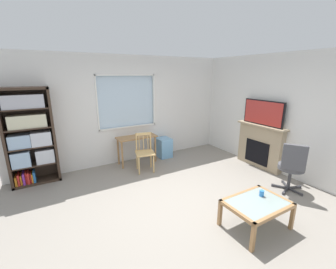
{
  "coord_description": "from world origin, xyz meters",
  "views": [
    {
      "loc": [
        -1.85,
        -2.84,
        2.24
      ],
      "look_at": [
        0.33,
        0.91,
        1.03
      ],
      "focal_mm": 23.51,
      "sensor_mm": 36.0,
      "label": 1
    }
  ],
  "objects_px": {
    "bookshelf": "(29,136)",
    "office_chair": "(292,165)",
    "desk_under_window": "(137,141)",
    "tv": "(263,113)",
    "wooden_chair": "(145,152)",
    "fireplace": "(260,146)",
    "coffee_table": "(257,206)",
    "plastic_drawer_unit": "(164,147)",
    "sippy_cup": "(262,193)"
  },
  "relations": [
    {
      "from": "fireplace",
      "to": "sippy_cup",
      "type": "height_order",
      "value": "fireplace"
    },
    {
      "from": "wooden_chair",
      "to": "tv",
      "type": "bearing_deg",
      "value": -25.07
    },
    {
      "from": "bookshelf",
      "to": "coffee_table",
      "type": "relative_size",
      "value": 2.2
    },
    {
      "from": "desk_under_window",
      "to": "sippy_cup",
      "type": "bearing_deg",
      "value": -76.23
    },
    {
      "from": "bookshelf",
      "to": "wooden_chair",
      "type": "distance_m",
      "value": 2.4
    },
    {
      "from": "tv",
      "to": "fireplace",
      "type": "bearing_deg",
      "value": -0.0
    },
    {
      "from": "plastic_drawer_unit",
      "to": "wooden_chair",
      "type": "bearing_deg",
      "value": -145.76
    },
    {
      "from": "desk_under_window",
      "to": "tv",
      "type": "distance_m",
      "value": 3.13
    },
    {
      "from": "tv",
      "to": "office_chair",
      "type": "relative_size",
      "value": 1.04
    },
    {
      "from": "sippy_cup",
      "to": "plastic_drawer_unit",
      "type": "bearing_deg",
      "value": 89.15
    },
    {
      "from": "bookshelf",
      "to": "fireplace",
      "type": "height_order",
      "value": "bookshelf"
    },
    {
      "from": "sippy_cup",
      "to": "coffee_table",
      "type": "bearing_deg",
      "value": -157.9
    },
    {
      "from": "plastic_drawer_unit",
      "to": "fireplace",
      "type": "distance_m",
      "value": 2.47
    },
    {
      "from": "office_chair",
      "to": "desk_under_window",
      "type": "bearing_deg",
      "value": 125.37
    },
    {
      "from": "fireplace",
      "to": "tv",
      "type": "distance_m",
      "value": 0.82
    },
    {
      "from": "fireplace",
      "to": "coffee_table",
      "type": "height_order",
      "value": "fireplace"
    },
    {
      "from": "bookshelf",
      "to": "coffee_table",
      "type": "height_order",
      "value": "bookshelf"
    },
    {
      "from": "fireplace",
      "to": "sippy_cup",
      "type": "relative_size",
      "value": 14.05
    },
    {
      "from": "sippy_cup",
      "to": "fireplace",
      "type": "bearing_deg",
      "value": 38.75
    },
    {
      "from": "wooden_chair",
      "to": "coffee_table",
      "type": "distance_m",
      "value": 2.75
    },
    {
      "from": "bookshelf",
      "to": "sippy_cup",
      "type": "distance_m",
      "value": 4.46
    },
    {
      "from": "office_chair",
      "to": "tv",
      "type": "bearing_deg",
      "value": 65.85
    },
    {
      "from": "bookshelf",
      "to": "office_chair",
      "type": "height_order",
      "value": "bookshelf"
    },
    {
      "from": "desk_under_window",
      "to": "wooden_chair",
      "type": "bearing_deg",
      "value": -92.0
    },
    {
      "from": "bookshelf",
      "to": "tv",
      "type": "xyz_separation_m",
      "value": [
        4.78,
        -1.81,
        0.33
      ]
    },
    {
      "from": "bookshelf",
      "to": "plastic_drawer_unit",
      "type": "distance_m",
      "value": 3.17
    },
    {
      "from": "bookshelf",
      "to": "sippy_cup",
      "type": "relative_size",
      "value": 22.13
    },
    {
      "from": "desk_under_window",
      "to": "sippy_cup",
      "type": "relative_size",
      "value": 11.03
    },
    {
      "from": "plastic_drawer_unit",
      "to": "fireplace",
      "type": "height_order",
      "value": "fireplace"
    },
    {
      "from": "fireplace",
      "to": "coffee_table",
      "type": "relative_size",
      "value": 1.4
    },
    {
      "from": "coffee_table",
      "to": "wooden_chair",
      "type": "bearing_deg",
      "value": 102.38
    },
    {
      "from": "desk_under_window",
      "to": "tv",
      "type": "relative_size",
      "value": 0.95
    },
    {
      "from": "fireplace",
      "to": "sippy_cup",
      "type": "bearing_deg",
      "value": -141.25
    },
    {
      "from": "bookshelf",
      "to": "wooden_chair",
      "type": "relative_size",
      "value": 2.21
    },
    {
      "from": "office_chair",
      "to": "sippy_cup",
      "type": "xyz_separation_m",
      "value": [
        -1.24,
        -0.29,
        -0.08
      ]
    },
    {
      "from": "plastic_drawer_unit",
      "to": "fireplace",
      "type": "relative_size",
      "value": 0.42
    },
    {
      "from": "sippy_cup",
      "to": "tv",
      "type": "bearing_deg",
      "value": 39.04
    },
    {
      "from": "bookshelf",
      "to": "fireplace",
      "type": "bearing_deg",
      "value": -20.63
    },
    {
      "from": "desk_under_window",
      "to": "sippy_cup",
      "type": "xyz_separation_m",
      "value": [
        0.76,
        -3.12,
        -0.12
      ]
    },
    {
      "from": "plastic_drawer_unit",
      "to": "office_chair",
      "type": "distance_m",
      "value": 3.13
    },
    {
      "from": "plastic_drawer_unit",
      "to": "office_chair",
      "type": "height_order",
      "value": "office_chair"
    },
    {
      "from": "wooden_chair",
      "to": "desk_under_window",
      "type": "bearing_deg",
      "value": 88.0
    },
    {
      "from": "fireplace",
      "to": "coffee_table",
      "type": "distance_m",
      "value": 2.48
    },
    {
      "from": "fireplace",
      "to": "tv",
      "type": "xyz_separation_m",
      "value": [
        -0.02,
        0.0,
        0.82
      ]
    },
    {
      "from": "wooden_chair",
      "to": "fireplace",
      "type": "bearing_deg",
      "value": -24.92
    },
    {
      "from": "fireplace",
      "to": "sippy_cup",
      "type": "distance_m",
      "value": 2.27
    },
    {
      "from": "tv",
      "to": "office_chair",
      "type": "height_order",
      "value": "tv"
    },
    {
      "from": "bookshelf",
      "to": "desk_under_window",
      "type": "bearing_deg",
      "value": -2.69
    },
    {
      "from": "tv",
      "to": "sippy_cup",
      "type": "relative_size",
      "value": 11.56
    },
    {
      "from": "bookshelf",
      "to": "desk_under_window",
      "type": "relative_size",
      "value": 2.01
    }
  ]
}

